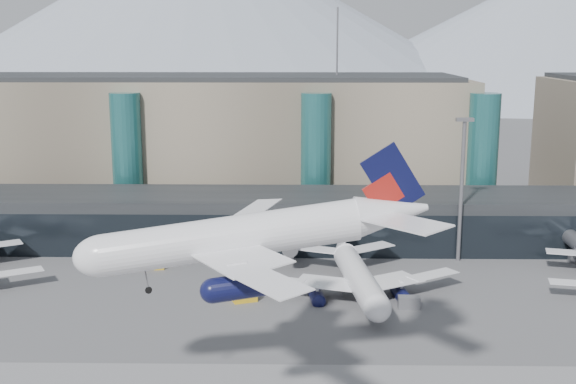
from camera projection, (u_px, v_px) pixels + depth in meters
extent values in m
plane|color=#515154|center=(285.00, 384.00, 82.69)|extent=(900.00, 900.00, 0.00)
cube|color=black|center=(291.00, 219.00, 138.42)|extent=(170.00, 18.00, 10.00)
cube|color=black|center=(291.00, 237.00, 129.92)|extent=(170.00, 0.40, 8.00)
cylinder|color=slate|center=(291.00, 239.00, 127.82)|extent=(2.80, 14.00, 2.80)
cube|color=slate|center=(291.00, 255.00, 128.44)|extent=(1.20, 1.20, 2.40)
cylinder|color=slate|center=(574.00, 240.00, 127.04)|extent=(2.80, 14.00, 2.80)
cube|color=slate|center=(573.00, 256.00, 127.65)|extent=(1.20, 1.20, 2.40)
cube|color=gray|center=(186.00, 144.00, 168.07)|extent=(130.00, 30.00, 30.00)
cube|color=black|center=(184.00, 77.00, 164.89)|extent=(123.50, 28.00, 1.00)
cylinder|color=#256768|center=(127.00, 159.00, 152.78)|extent=(6.40, 6.40, 28.00)
cylinder|color=#256768|center=(316.00, 160.00, 152.15)|extent=(6.40, 6.40, 28.00)
cylinder|color=#256768|center=(482.00, 160.00, 151.60)|extent=(6.40, 6.40, 28.00)
cylinder|color=slate|center=(337.00, 43.00, 162.80)|extent=(0.40, 0.40, 16.00)
cone|color=gray|center=(200.00, 14.00, 444.19)|extent=(400.00, 400.00, 110.00)
cone|color=gray|center=(557.00, 34.00, 443.31)|extent=(340.00, 340.00, 85.00)
cylinder|color=slate|center=(461.00, 192.00, 126.63)|extent=(0.70, 0.70, 25.00)
cube|color=slate|center=(465.00, 120.00, 124.00)|extent=(3.00, 1.20, 0.60)
cylinder|color=white|center=(252.00, 221.00, 72.85)|extent=(26.25, 6.95, 4.30)
ellipsoid|color=white|center=(122.00, 224.00, 71.74)|extent=(6.43, 4.90, 4.30)
cone|color=white|center=(414.00, 216.00, 74.22)|extent=(7.82, 5.04, 4.30)
cube|color=white|center=(277.00, 254.00, 64.12)|extent=(14.93, 19.14, 0.21)
cylinder|color=#0B0E33|center=(259.00, 270.00, 66.61)|extent=(5.41, 2.89, 2.36)
cube|color=white|center=(428.00, 226.00, 69.12)|extent=(8.45, 10.07, 0.17)
cube|color=white|center=(265.00, 207.00, 82.19)|extent=(12.02, 19.57, 0.21)
cylinder|color=#0B0E33|center=(253.00, 231.00, 80.34)|extent=(5.41, 2.89, 2.36)
cube|color=white|center=(402.00, 203.00, 79.24)|extent=(7.06, 10.32, 0.17)
cube|color=#0B0E33|center=(419.00, 183.00, 73.55)|extent=(6.41, 0.92, 7.57)
cube|color=maroon|center=(407.00, 196.00, 73.72)|extent=(4.30, 0.74, 4.14)
cylinder|color=slate|center=(162.00, 250.00, 72.65)|extent=(0.17, 0.17, 3.44)
cylinder|color=black|center=(163.00, 264.00, 72.96)|extent=(0.79, 0.35, 0.76)
cylinder|color=black|center=(265.00, 270.00, 71.31)|extent=(1.02, 0.48, 0.98)
cylinder|color=black|center=(262.00, 254.00, 76.34)|extent=(1.02, 0.48, 0.98)
cylinder|color=white|center=(357.00, 267.00, 111.15)|extent=(6.67, 24.21, 3.96)
ellipsoid|color=white|center=(374.00, 293.00, 99.50)|extent=(4.57, 5.96, 3.96)
cone|color=white|center=(340.00, 239.00, 126.08)|extent=(4.72, 7.24, 3.96)
cube|color=white|center=(408.00, 266.00, 113.77)|extent=(17.60, 13.89, 0.20)
cylinder|color=#0B0E33|center=(397.00, 281.00, 112.65)|extent=(2.71, 5.00, 2.18)
cube|color=white|center=(367.00, 237.00, 126.50)|extent=(9.25, 7.85, 0.16)
cube|color=white|center=(301.00, 269.00, 112.12)|extent=(18.04, 10.91, 0.20)
cylinder|color=#0B0E33|center=(315.00, 284.00, 111.40)|extent=(2.71, 5.00, 2.18)
cube|color=white|center=(313.00, 239.00, 125.58)|extent=(9.52, 6.43, 0.16)
cube|color=slate|center=(340.00, 221.00, 125.76)|extent=(0.91, 5.91, 6.98)
cube|color=white|center=(341.00, 229.00, 125.01)|extent=(0.73, 3.96, 3.81)
cylinder|color=slate|center=(368.00, 302.00, 103.52)|extent=(0.16, 0.16, 3.17)
cylinder|color=black|center=(368.00, 311.00, 103.81)|extent=(0.33, 0.73, 0.70)
cylinder|color=black|center=(370.00, 289.00, 113.19)|extent=(0.45, 0.94, 0.90)
cylinder|color=black|center=(340.00, 290.00, 112.73)|extent=(0.45, 0.94, 0.90)
cube|color=white|center=(565.00, 243.00, 123.96)|extent=(8.81, 5.13, 0.15)
cube|color=gold|center=(159.00, 263.00, 124.92)|extent=(2.07, 2.98, 1.60)
cube|color=#515156|center=(409.00, 302.00, 106.01)|extent=(3.27, 1.82, 1.78)
cube|color=gold|center=(245.00, 295.00, 108.74)|extent=(3.99, 2.97, 1.97)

